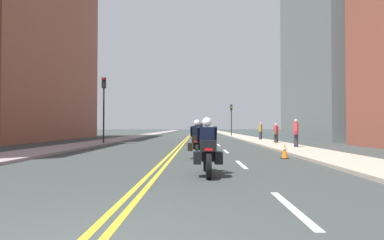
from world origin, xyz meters
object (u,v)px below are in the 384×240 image
traffic_cone_0 (285,151)px  pedestrian_2 (276,133)px  traffic_light_near (104,98)px  pedestrian_1 (296,133)px  motorcycle_2 (201,138)px  motorcycle_4 (196,134)px  pedestrian_0 (261,131)px  motorcycle_0 (207,151)px  traffic_light_far (231,114)px  motorcycle_3 (197,136)px  motorcycle_1 (197,142)px

traffic_cone_0 → pedestrian_2: (2.39, 11.11, 0.50)m
traffic_light_near → pedestrian_1: 14.15m
motorcycle_2 → pedestrian_1: pedestrian_1 is taller
motorcycle_4 → pedestrian_2: motorcycle_4 is taller
traffic_cone_0 → pedestrian_2: 11.38m
motorcycle_2 → pedestrian_0: 13.56m
motorcycle_2 → traffic_light_near: size_ratio=0.44×
motorcycle_4 → pedestrian_0: (6.27, 1.57, 0.27)m
motorcycle_0 → pedestrian_0: pedestrian_0 is taller
motorcycle_2 → pedestrian_0: (5.94, 12.18, 0.28)m
traffic_light_near → traffic_light_far: size_ratio=1.15×
pedestrian_2 → traffic_light_near: bearing=-46.6°
motorcycle_2 → motorcycle_3: size_ratio=1.00×
pedestrian_2 → pedestrian_1: bearing=40.0°
motorcycle_2 → pedestrian_2: bearing=43.6°
motorcycle_3 → pedestrian_2: 6.10m
pedestrian_0 → traffic_light_near: bearing=151.6°
motorcycle_1 → motorcycle_2: motorcycle_1 is taller
motorcycle_0 → traffic_cone_0: 5.75m
motorcycle_3 → pedestrian_1: (5.98, -4.89, 0.28)m
motorcycle_4 → traffic_light_far: size_ratio=0.51×
motorcycle_1 → pedestrian_1: 8.23m
motorcycle_3 → pedestrian_2: pedestrian_2 is taller
motorcycle_1 → pedestrian_0: 18.44m
motorcycle_0 → pedestrian_0: bearing=73.9°
motorcycle_3 → traffic_light_far: size_ratio=0.51×
motorcycle_1 → traffic_light_near: size_ratio=0.43×
motorcycle_4 → traffic_light_near: traffic_light_near is taller
motorcycle_0 → pedestrian_2: pedestrian_2 is taller
motorcycle_2 → traffic_cone_0: size_ratio=3.41×
motorcycle_0 → motorcycle_1: (-0.29, 4.81, 0.01)m
pedestrian_2 → motorcycle_0: bearing=21.0°
motorcycle_0 → motorcycle_4: 20.62m
traffic_light_near → pedestrian_1: bearing=-20.0°
traffic_cone_0 → motorcycle_4: bearing=103.3°
motorcycle_3 → pedestrian_0: size_ratio=1.26×
pedestrian_1 → pedestrian_2: pedestrian_1 is taller
pedestrian_2 → pedestrian_0: bearing=-139.7°
pedestrian_0 → pedestrian_1: size_ratio=1.00×
traffic_cone_0 → pedestrian_1: size_ratio=0.37×
motorcycle_1 → pedestrian_0: bearing=70.6°
motorcycle_4 → pedestrian_0: pedestrian_0 is taller
motorcycle_1 → pedestrian_2: size_ratio=1.37×
motorcycle_2 → traffic_light_far: (4.52, 25.42, 2.44)m
motorcycle_0 → motorcycle_2: bearing=89.2°
motorcycle_2 → traffic_light_far: traffic_light_far is taller
pedestrian_0 → pedestrian_1: pedestrian_1 is taller
traffic_cone_0 → traffic_light_near: 15.45m
motorcycle_4 → traffic_light_near: size_ratio=0.45×
pedestrian_0 → pedestrian_2: pedestrian_0 is taller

